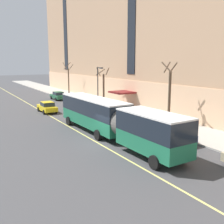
% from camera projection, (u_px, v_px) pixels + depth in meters
% --- Properties ---
extents(ground_plane, '(260.00, 260.00, 0.00)m').
position_uv_depth(ground_plane, '(104.00, 143.00, 23.86)').
color(ground_plane, '#424244').
extents(sidewalk, '(5.69, 160.00, 0.15)m').
position_uv_depth(sidewalk, '(162.00, 123.00, 31.22)').
color(sidewalk, '#ADA89E').
rests_on(sidewalk, ground).
extents(city_bus, '(3.17, 18.17, 3.52)m').
position_uv_depth(city_bus, '(111.00, 118.00, 24.59)').
color(city_bus, '#1E704C').
rests_on(city_bus, ground).
extents(parked_car_green_0, '(2.01, 4.36, 1.56)m').
position_uv_depth(parked_car_green_0, '(58.00, 96.00, 50.53)').
color(parked_car_green_0, '#23603D').
rests_on(parked_car_green_0, ground).
extents(parked_car_navy_4, '(2.08, 4.30, 1.56)m').
position_uv_depth(parked_car_navy_4, '(174.00, 134.00, 23.84)').
color(parked_car_navy_4, navy).
rests_on(parked_car_navy_4, ground).
extents(parked_car_silver_5, '(2.07, 4.64, 1.56)m').
position_uv_depth(parked_car_silver_5, '(101.00, 110.00, 35.86)').
color(parked_car_silver_5, '#B7B7BC').
rests_on(parked_car_silver_5, ground).
extents(taxi_cab, '(1.99, 4.38, 1.56)m').
position_uv_depth(taxi_cab, '(47.00, 107.00, 37.91)').
color(taxi_cab, yellow).
rests_on(taxi_cab, ground).
extents(street_tree_mid_block, '(1.47, 1.49, 7.11)m').
position_uv_depth(street_tree_mid_block, '(169.00, 94.00, 29.57)').
color(street_tree_mid_block, brown).
rests_on(street_tree_mid_block, sidewalk).
extents(street_tree_far_uptown, '(1.90, 1.86, 6.16)m').
position_uv_depth(street_tree_far_uptown, '(103.00, 86.00, 42.70)').
color(street_tree_far_uptown, brown).
rests_on(street_tree_far_uptown, sidewalk).
extents(street_tree_far_downtown, '(1.91, 1.88, 7.03)m').
position_uv_depth(street_tree_far_downtown, '(68.00, 79.00, 55.66)').
color(street_tree_far_downtown, brown).
rests_on(street_tree_far_downtown, sidewalk).
extents(street_lamp, '(0.36, 1.48, 6.33)m').
position_uv_depth(street_lamp, '(99.00, 83.00, 39.45)').
color(street_lamp, '#2D2D30').
rests_on(street_lamp, sidewalk).
extents(fire_hydrant, '(0.42, 0.24, 0.72)m').
position_uv_depth(fire_hydrant, '(77.00, 100.00, 46.80)').
color(fire_hydrant, red).
rests_on(fire_hydrant, sidewalk).
extents(lane_centerline, '(0.16, 140.00, 0.01)m').
position_uv_depth(lane_centerline, '(85.00, 135.00, 26.13)').
color(lane_centerline, '#E0D66B').
rests_on(lane_centerline, ground).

